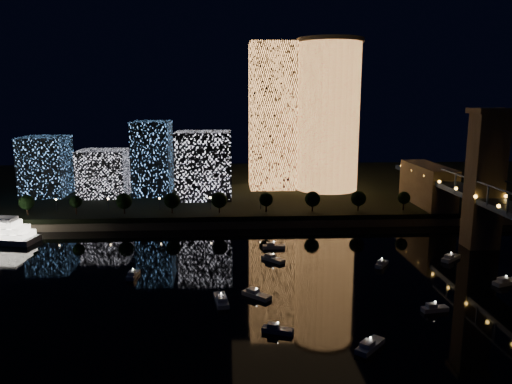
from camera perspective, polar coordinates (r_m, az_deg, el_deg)
ground at (r=134.10m, az=8.52°, el=-13.08°), size 520.00×520.00×0.00m
far_bank at (r=285.62m, az=2.05°, el=0.60°), size 420.00×160.00×5.00m
seawall at (r=210.13m, az=4.01°, el=-3.56°), size 420.00×6.00×3.00m
tower_cylindrical at (r=263.98m, az=8.25°, el=8.65°), size 34.00×34.00×77.22m
tower_rectangular at (r=267.24m, az=1.83°, el=8.60°), size 23.83×23.83×75.81m
midrise_blocks at (r=253.44m, az=-13.75°, el=3.05°), size 102.24×35.61×36.47m
motorboats at (r=148.02m, az=7.58°, el=-10.33°), size 115.93×78.59×2.78m
esplanade_trees at (r=212.27m, az=-4.17°, el=-0.92°), size 165.85×6.83×8.92m
street_lamps at (r=218.55m, az=-5.24°, el=-0.98°), size 132.70×0.70×5.65m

